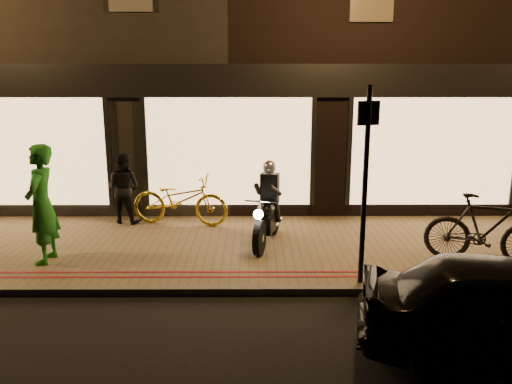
# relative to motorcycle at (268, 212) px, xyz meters

# --- Properties ---
(ground) EXTENTS (90.00, 90.00, 0.00)m
(ground) POSITION_rel_motorcycle_xyz_m (-0.81, -2.12, -0.73)
(ground) COLOR black
(ground) RESTS_ON ground
(sidewalk) EXTENTS (50.00, 4.00, 0.12)m
(sidewalk) POSITION_rel_motorcycle_xyz_m (-0.81, -0.12, -0.67)
(sidewalk) COLOR brown
(sidewalk) RESTS_ON ground
(kerb_stone) EXTENTS (50.00, 0.14, 0.12)m
(kerb_stone) POSITION_rel_motorcycle_xyz_m (-0.81, -2.07, -0.67)
(kerb_stone) COLOR #59544C
(kerb_stone) RESTS_ON ground
(red_kerb_lines) EXTENTS (50.00, 0.26, 0.01)m
(red_kerb_lines) POSITION_rel_motorcycle_xyz_m (-0.81, -1.57, -0.61)
(red_kerb_lines) COLOR maroon
(red_kerb_lines) RESTS_ON sidewalk
(building_row) EXTENTS (48.00, 10.11, 8.50)m
(building_row) POSITION_rel_motorcycle_xyz_m (-0.81, 6.87, 3.51)
(building_row) COLOR black
(building_row) RESTS_ON ground
(motorcycle) EXTENTS (0.75, 1.91, 1.59)m
(motorcycle) POSITION_rel_motorcycle_xyz_m (0.00, 0.00, 0.00)
(motorcycle) COLOR black
(motorcycle) RESTS_ON sidewalk
(sign_post) EXTENTS (0.34, 0.14, 3.00)m
(sign_post) POSITION_rel_motorcycle_xyz_m (1.39, -1.87, 1.06)
(sign_post) COLOR black
(sign_post) RESTS_ON sidewalk
(bicycle_gold) EXTENTS (2.20, 1.11, 1.10)m
(bicycle_gold) POSITION_rel_motorcycle_xyz_m (-1.84, 1.25, -0.06)
(bicycle_gold) COLOR gold
(bicycle_gold) RESTS_ON sidewalk
(bicycle_dark) EXTENTS (2.07, 1.18, 1.20)m
(bicycle_dark) POSITION_rel_motorcycle_xyz_m (3.67, -1.08, -0.01)
(bicycle_dark) COLOR black
(bicycle_dark) RESTS_ON sidewalk
(person_green) EXTENTS (0.51, 0.76, 2.03)m
(person_green) POSITION_rel_motorcycle_xyz_m (-3.84, -0.96, 0.40)
(person_green) COLOR #1E731F
(person_green) RESTS_ON sidewalk
(person_dark) EXTENTS (0.88, 0.76, 1.54)m
(person_dark) POSITION_rel_motorcycle_xyz_m (-3.08, 1.43, 0.16)
(person_dark) COLOR black
(person_dark) RESTS_ON sidewalk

